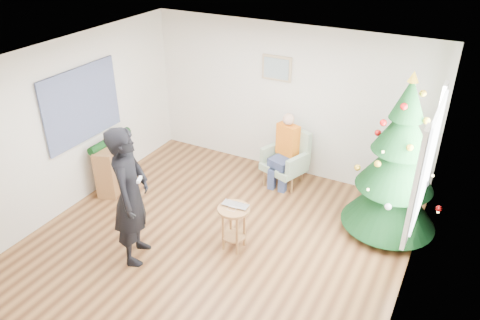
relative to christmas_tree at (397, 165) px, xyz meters
The scene contains 19 objects.
floor 2.78m from the christmas_tree, 143.87° to the right, with size 5.00×5.00×0.00m, color brown.
ceiling 2.97m from the christmas_tree, 143.87° to the right, with size 5.00×5.00×0.00m, color white.
wall_back 2.30m from the christmas_tree, 154.34° to the left, with size 5.00×5.00×0.00m, color silver.
wall_front 4.51m from the christmas_tree, 117.27° to the right, with size 5.00×5.00×0.00m, color silver.
wall_left 4.81m from the christmas_tree, 161.72° to the right, with size 5.00×5.00×0.00m, color silver.
wall_right 1.58m from the christmas_tree, 73.93° to the right, with size 5.00×5.00×0.00m, color silver.
window_panel 0.77m from the christmas_tree, 51.46° to the right, with size 0.04×1.30×1.40m, color white.
curtains 0.75m from the christmas_tree, 53.59° to the right, with size 0.05×1.75×1.50m.
christmas_tree is the anchor object (origin of this frame).
stool 2.41m from the christmas_tree, 141.57° to the right, with size 0.44×0.44×0.66m.
laptop 2.32m from the christmas_tree, 141.57° to the right, with size 0.36×0.23×0.03m, color silver.
armchair 2.07m from the christmas_tree, 163.42° to the left, with size 0.80×0.78×0.95m.
seated_person 1.99m from the christmas_tree, 164.86° to the left, with size 0.46×0.59×1.25m.
standing_man 3.61m from the christmas_tree, 142.70° to the right, with size 0.70×0.46×1.92m, color black.
game_controller 3.47m from the christmas_tree, 140.25° to the right, with size 0.04×0.13×0.04m, color white.
console 4.54m from the christmas_tree, 168.70° to the right, with size 0.30×1.00×0.80m, color brown.
garland 4.49m from the christmas_tree, 168.70° to the right, with size 0.14×0.14×0.90m, color black.
tapestry 4.71m from the christmas_tree, 165.06° to the right, with size 0.03×1.50×1.15m, color black.
framed_picture 2.57m from the christmas_tree, 157.13° to the left, with size 0.52×0.05×0.42m.
Camera 1 is at (2.77, -4.45, 4.22)m, focal length 35.00 mm.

